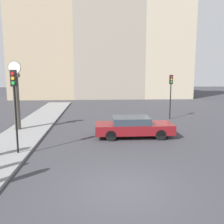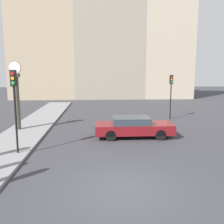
{
  "view_description": "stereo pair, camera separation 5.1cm",
  "coord_description": "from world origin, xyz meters",
  "px_view_note": "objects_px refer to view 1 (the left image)",
  "views": [
    {
      "loc": [
        -0.91,
        -7.98,
        3.97
      ],
      "look_at": [
        0.11,
        7.96,
        1.41
      ],
      "focal_mm": 40.0,
      "sensor_mm": 36.0,
      "label": 1
    },
    {
      "loc": [
        -0.86,
        -7.98,
        3.97
      ],
      "look_at": [
        0.11,
        7.96,
        1.41
      ],
      "focal_mm": 40.0,
      "sensor_mm": 36.0,
      "label": 2
    }
  ],
  "objects_px": {
    "street_clock": "(16,98)",
    "traffic_light_near": "(15,94)",
    "sedan_car": "(133,127)",
    "traffic_light_far": "(171,88)"
  },
  "relations": [
    {
      "from": "street_clock",
      "to": "traffic_light_near",
      "type": "bearing_deg",
      "value": -73.28
    },
    {
      "from": "sedan_car",
      "to": "traffic_light_near",
      "type": "distance_m",
      "value": 7.17
    },
    {
      "from": "street_clock",
      "to": "sedan_car",
      "type": "bearing_deg",
      "value": -15.05
    },
    {
      "from": "sedan_car",
      "to": "traffic_light_near",
      "type": "bearing_deg",
      "value": -152.94
    },
    {
      "from": "traffic_light_far",
      "to": "traffic_light_near",
      "type": "bearing_deg",
      "value": -138.8
    },
    {
      "from": "traffic_light_far",
      "to": "street_clock",
      "type": "relative_size",
      "value": 0.82
    },
    {
      "from": "sedan_car",
      "to": "street_clock",
      "type": "relative_size",
      "value": 1.04
    },
    {
      "from": "traffic_light_far",
      "to": "street_clock",
      "type": "distance_m",
      "value": 12.18
    },
    {
      "from": "sedan_car",
      "to": "street_clock",
      "type": "distance_m",
      "value": 8.02
    },
    {
      "from": "sedan_car",
      "to": "traffic_light_far",
      "type": "xyz_separation_m",
      "value": [
        4.02,
        5.72,
        2.03
      ]
    }
  ]
}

